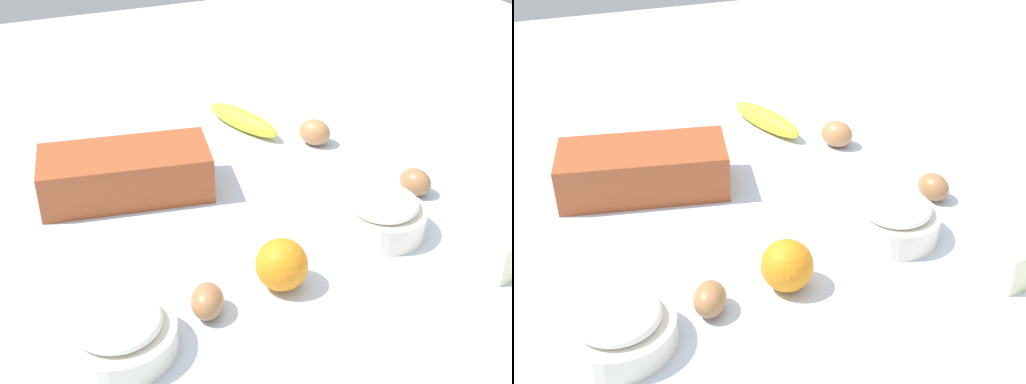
% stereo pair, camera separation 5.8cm
% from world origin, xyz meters
% --- Properties ---
extents(ground_plane, '(2.40, 2.40, 0.02)m').
position_xyz_m(ground_plane, '(0.00, 0.00, -0.01)').
color(ground_plane, silver).
extents(loaf_pan, '(0.30, 0.17, 0.08)m').
position_xyz_m(loaf_pan, '(-0.18, 0.14, 0.04)').
color(loaf_pan, '#9E4723').
rests_on(loaf_pan, ground_plane).
extents(flour_bowl, '(0.14, 0.14, 0.07)m').
position_xyz_m(flour_bowl, '(-0.27, -0.22, 0.03)').
color(flour_bowl, silver).
rests_on(flour_bowl, ground_plane).
extents(sugar_bowl, '(0.13, 0.13, 0.07)m').
position_xyz_m(sugar_bowl, '(0.16, -0.12, 0.03)').
color(sugar_bowl, silver).
rests_on(sugar_bowl, ground_plane).
extents(banana, '(0.11, 0.19, 0.04)m').
position_xyz_m(banana, '(0.10, 0.30, 0.02)').
color(banana, yellow).
rests_on(banana, ground_plane).
extents(orange_fruit, '(0.07, 0.07, 0.07)m').
position_xyz_m(orange_fruit, '(-0.04, -0.18, 0.04)').
color(orange_fruit, orange).
rests_on(orange_fruit, ground_plane).
extents(butter_block, '(0.10, 0.07, 0.06)m').
position_xyz_m(butter_block, '(0.28, -0.27, 0.03)').
color(butter_block, '#F4EDB2').
rests_on(butter_block, ground_plane).
extents(egg_near_butter, '(0.06, 0.07, 0.05)m').
position_xyz_m(egg_near_butter, '(0.27, -0.05, 0.02)').
color(egg_near_butter, '#9F6B40').
rests_on(egg_near_butter, ground_plane).
extents(egg_beside_bowl, '(0.08, 0.08, 0.05)m').
position_xyz_m(egg_beside_bowl, '(0.20, 0.18, 0.03)').
color(egg_beside_bowl, '#B57B4A').
rests_on(egg_beside_bowl, ground_plane).
extents(egg_loose, '(0.06, 0.07, 0.04)m').
position_xyz_m(egg_loose, '(-0.15, -0.20, 0.02)').
color(egg_loose, '#A36E42').
rests_on(egg_loose, ground_plane).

